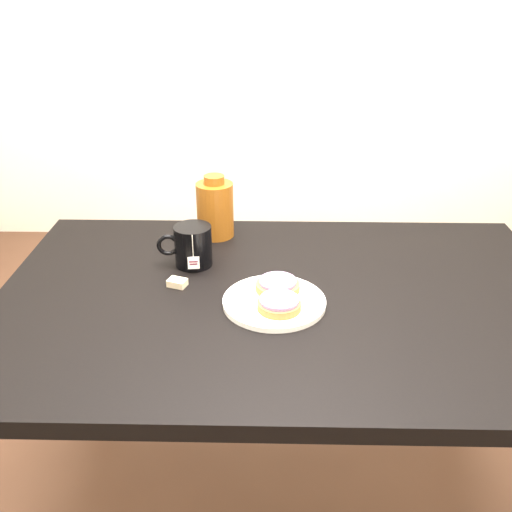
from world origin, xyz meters
name	(u,v)px	position (x,y,z in m)	size (l,w,h in m)	color
ground_plane	(278,508)	(0.00, 0.00, 0.00)	(4.00, 4.00, 0.00)	brown
table	(282,323)	(0.00, 0.00, 0.67)	(1.40, 0.90, 0.75)	black
plate	(274,301)	(-0.02, -0.05, 0.76)	(0.24, 0.24, 0.02)	white
bagel_back	(278,285)	(-0.01, 0.00, 0.78)	(0.13, 0.13, 0.03)	brown
bagel_front	(279,304)	(-0.01, -0.09, 0.78)	(0.13, 0.13, 0.03)	brown
mug	(192,246)	(-0.24, 0.15, 0.81)	(0.15, 0.11, 0.11)	black
teabag_pouch	(177,283)	(-0.26, 0.04, 0.76)	(0.04, 0.03, 0.02)	#C6B793
bagel_package	(215,209)	(-0.19, 0.34, 0.83)	(0.14, 0.14, 0.19)	#572B0B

